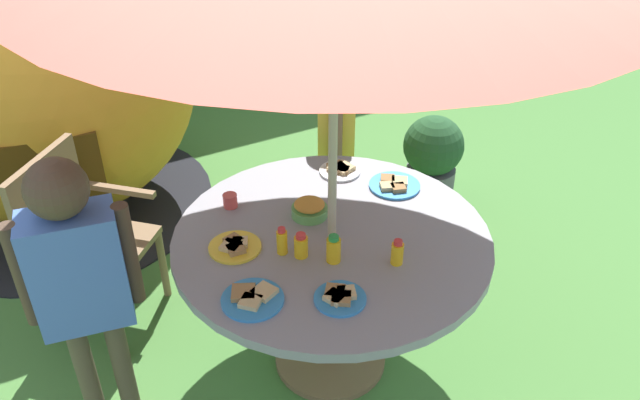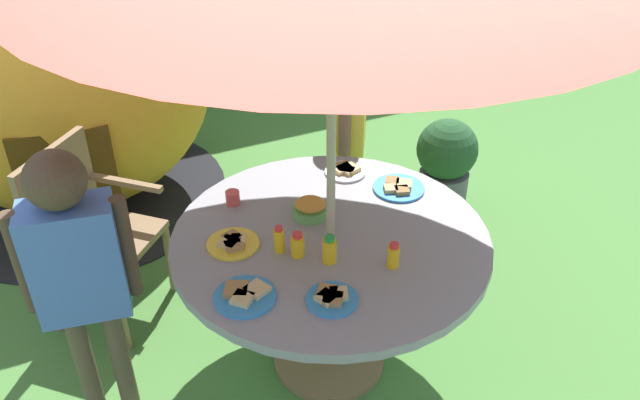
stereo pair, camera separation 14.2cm
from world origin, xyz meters
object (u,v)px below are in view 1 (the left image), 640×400
object	(u,v)px
plate_mid_right	(340,297)
garden_table	(331,256)
plate_far_left	(235,246)
juice_bottle_center_back	(282,241)
plate_center_front	(394,185)
potted_plant	(432,158)
child_in_blue_shirt	(78,270)
plate_near_left	(340,170)
juice_bottle_far_right	(334,249)
cup_near	(230,201)
plate_mid_left	(252,298)
wooden_chair	(78,234)
juice_bottle_near_right	(397,253)
snack_bowl	(309,209)
dome_tent	(39,85)
child_in_yellow_shirt	(337,106)
juice_bottle_front_edge	(301,246)

from	to	relation	value
plate_mid_right	garden_table	bearing A→B (deg)	64.60
plate_far_left	juice_bottle_center_back	size ratio (longest dim) A/B	1.78
juice_bottle_center_back	plate_center_front	bearing A→B (deg)	15.97
potted_plant	child_in_blue_shirt	xyz separation A→B (m)	(-2.25, -0.72, 0.51)
potted_plant	plate_near_left	world-z (taller)	plate_near_left
juice_bottle_far_right	cup_near	distance (m)	0.60
plate_mid_right	plate_mid_left	size ratio (longest dim) A/B	0.83
potted_plant	cup_near	world-z (taller)	cup_near
wooden_chair	plate_mid_right	size ratio (longest dim) A/B	4.71
plate_near_left	cup_near	world-z (taller)	cup_near
potted_plant	plate_far_left	distance (m)	1.88
child_in_blue_shirt	juice_bottle_near_right	size ratio (longest dim) A/B	11.78
plate_far_left	juice_bottle_far_right	size ratio (longest dim) A/B	1.79
child_in_blue_shirt	cup_near	size ratio (longest dim) A/B	20.40
child_in_blue_shirt	snack_bowl	size ratio (longest dim) A/B	8.22
dome_tent	child_in_yellow_shirt	world-z (taller)	dome_tent
plate_mid_left	snack_bowl	bearing A→B (deg)	40.83
potted_plant	plate_mid_left	distance (m)	2.08
juice_bottle_far_right	juice_bottle_front_edge	bearing A→B (deg)	137.49
juice_bottle_near_right	cup_near	bearing A→B (deg)	121.77
plate_mid_left	plate_center_front	xyz separation A→B (m)	(0.90, 0.40, -0.00)
wooden_chair	plate_center_front	distance (m)	1.54
plate_mid_right	plate_near_left	world-z (taller)	same
wooden_chair	juice_bottle_front_edge	size ratio (longest dim) A/B	8.59
juice_bottle_front_edge	child_in_yellow_shirt	bearing A→B (deg)	52.87
dome_tent	child_in_yellow_shirt	distance (m)	1.79
plate_near_left	juice_bottle_far_right	xyz separation A→B (m)	(-0.37, -0.58, 0.04)
plate_mid_right	plate_center_front	world-z (taller)	same
cup_near	garden_table	bearing A→B (deg)	-54.14
snack_bowl	plate_near_left	xyz separation A→B (m)	(0.30, 0.26, -0.02)
plate_mid_right	cup_near	distance (m)	0.78
snack_bowl	potted_plant	bearing A→B (deg)	29.73
potted_plant	child_in_yellow_shirt	bearing A→B (deg)	-177.67
wooden_chair	cup_near	size ratio (longest dim) A/B	14.45
garden_table	cup_near	world-z (taller)	cup_near
juice_bottle_center_back	cup_near	xyz separation A→B (m)	(-0.06, 0.41, -0.03)
wooden_chair	plate_far_left	bearing A→B (deg)	-101.98
child_in_yellow_shirt	juice_bottle_near_right	world-z (taller)	child_in_yellow_shirt
child_in_blue_shirt	snack_bowl	xyz separation A→B (m)	(0.98, -0.00, -0.04)
garden_table	juice_bottle_far_right	world-z (taller)	juice_bottle_far_right
wooden_chair	plate_center_front	bearing A→B (deg)	-73.11
snack_bowl	plate_near_left	bearing A→B (deg)	40.07
juice_bottle_near_right	plate_center_front	bearing A→B (deg)	56.81
child_in_yellow_shirt	cup_near	world-z (taller)	child_in_yellow_shirt
dome_tent	cup_near	world-z (taller)	dome_tent
child_in_yellow_shirt	juice_bottle_far_right	world-z (taller)	child_in_yellow_shirt
juice_bottle_near_right	juice_bottle_center_back	world-z (taller)	juice_bottle_center_back
plate_center_front	juice_bottle_near_right	xyz separation A→B (m)	(-0.31, -0.47, 0.04)
wooden_chair	child_in_yellow_shirt	xyz separation A→B (m)	(1.44, -0.00, 0.35)
plate_mid_left	cup_near	distance (m)	0.64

